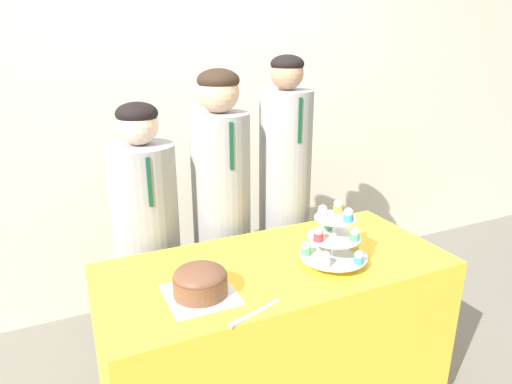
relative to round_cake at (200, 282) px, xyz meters
name	(u,v)px	position (x,y,z in m)	size (l,w,h in m)	color
wall_back	(184,91)	(0.37, 1.34, 0.52)	(9.00, 0.06, 2.70)	beige
table	(276,341)	(0.37, 0.10, -0.44)	(1.46, 0.66, 0.77)	yellow
round_cake	(200,282)	(0.00, 0.00, 0.00)	(0.25, 0.25, 0.12)	white
cake_knife	(247,317)	(0.10, -0.20, -0.06)	(0.22, 0.09, 0.01)	silver
cupcake_stand	(333,238)	(0.57, 0.00, 0.06)	(0.28, 0.28, 0.27)	silver
student_0	(149,255)	(-0.06, 0.64, -0.17)	(0.31, 0.32, 1.40)	#939399
student_1	(222,227)	(0.33, 0.64, -0.10)	(0.29, 0.30, 1.53)	#939399
student_2	(284,212)	(0.69, 0.64, -0.07)	(0.28, 0.28, 1.58)	#939399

